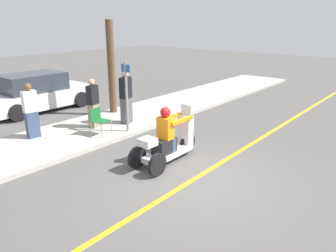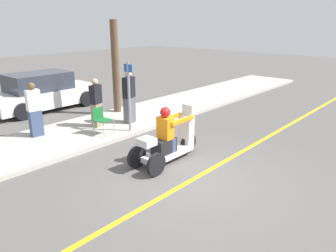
{
  "view_description": "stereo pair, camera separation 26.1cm",
  "coord_description": "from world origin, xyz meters",
  "px_view_note": "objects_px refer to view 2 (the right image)",
  "views": [
    {
      "loc": [
        -5.62,
        -3.9,
        3.5
      ],
      "look_at": [
        0.4,
        1.11,
        0.97
      ],
      "focal_mm": 35.0,
      "sensor_mm": 36.0,
      "label": 1
    },
    {
      "loc": [
        -5.45,
        -4.09,
        3.5
      ],
      "look_at": [
        0.4,
        1.11,
        0.97
      ],
      "focal_mm": 35.0,
      "sensor_mm": 36.0,
      "label": 2
    }
  ],
  "objects_px": {
    "spectator_end_of_line": "(129,98)",
    "folding_chair_curbside": "(101,118)",
    "tree_trunk": "(116,67)",
    "spectator_mid_group": "(34,111)",
    "parked_car_lot_left": "(43,92)",
    "street_sign": "(129,94)",
    "spectator_near_curb": "(96,104)",
    "motorcycle_trike": "(168,142)"
  },
  "relations": [
    {
      "from": "spectator_near_curb",
      "to": "spectator_mid_group",
      "type": "bearing_deg",
      "value": 161.39
    },
    {
      "from": "spectator_mid_group",
      "to": "spectator_near_curb",
      "type": "height_order",
      "value": "spectator_mid_group"
    },
    {
      "from": "motorcycle_trike",
      "to": "spectator_near_curb",
      "type": "bearing_deg",
      "value": 83.87
    },
    {
      "from": "spectator_mid_group",
      "to": "street_sign",
      "type": "height_order",
      "value": "street_sign"
    },
    {
      "from": "spectator_end_of_line",
      "to": "tree_trunk",
      "type": "height_order",
      "value": "tree_trunk"
    },
    {
      "from": "spectator_end_of_line",
      "to": "parked_car_lot_left",
      "type": "relative_size",
      "value": 0.43
    },
    {
      "from": "spectator_mid_group",
      "to": "spectator_near_curb",
      "type": "xyz_separation_m",
      "value": [
        1.81,
        -0.61,
        -0.02
      ]
    },
    {
      "from": "folding_chair_curbside",
      "to": "parked_car_lot_left",
      "type": "xyz_separation_m",
      "value": [
        0.54,
        4.53,
        0.09
      ]
    },
    {
      "from": "folding_chair_curbside",
      "to": "tree_trunk",
      "type": "height_order",
      "value": "tree_trunk"
    },
    {
      "from": "spectator_near_curb",
      "to": "folding_chair_curbside",
      "type": "relative_size",
      "value": 1.96
    },
    {
      "from": "spectator_near_curb",
      "to": "parked_car_lot_left",
      "type": "relative_size",
      "value": 0.38
    },
    {
      "from": "spectator_mid_group",
      "to": "parked_car_lot_left",
      "type": "xyz_separation_m",
      "value": [
        1.99,
        3.21,
        -0.2
      ]
    },
    {
      "from": "spectator_end_of_line",
      "to": "tree_trunk",
      "type": "xyz_separation_m",
      "value": [
        0.67,
        1.46,
        0.83
      ]
    },
    {
      "from": "spectator_end_of_line",
      "to": "spectator_near_curb",
      "type": "distance_m",
      "value": 1.13
    },
    {
      "from": "tree_trunk",
      "to": "spectator_near_curb",
      "type": "bearing_deg",
      "value": -150.08
    },
    {
      "from": "spectator_mid_group",
      "to": "spectator_near_curb",
      "type": "distance_m",
      "value": 1.91
    },
    {
      "from": "folding_chair_curbside",
      "to": "street_sign",
      "type": "bearing_deg",
      "value": -30.01
    },
    {
      "from": "parked_car_lot_left",
      "to": "spectator_near_curb",
      "type": "bearing_deg",
      "value": -92.62
    },
    {
      "from": "motorcycle_trike",
      "to": "street_sign",
      "type": "xyz_separation_m",
      "value": [
        0.79,
        2.34,
        0.79
      ]
    },
    {
      "from": "spectator_near_curb",
      "to": "folding_chair_curbside",
      "type": "xyz_separation_m",
      "value": [
        -0.37,
        -0.71,
        -0.27
      ]
    },
    {
      "from": "folding_chair_curbside",
      "to": "tree_trunk",
      "type": "relative_size",
      "value": 0.24
    },
    {
      "from": "tree_trunk",
      "to": "spectator_end_of_line",
      "type": "bearing_deg",
      "value": -114.68
    },
    {
      "from": "spectator_end_of_line",
      "to": "spectator_mid_group",
      "type": "relative_size",
      "value": 1.1
    },
    {
      "from": "motorcycle_trike",
      "to": "street_sign",
      "type": "bearing_deg",
      "value": 71.36
    },
    {
      "from": "spectator_mid_group",
      "to": "street_sign",
      "type": "xyz_separation_m",
      "value": [
        2.23,
        -1.77,
        0.4
      ]
    },
    {
      "from": "spectator_near_curb",
      "to": "spectator_end_of_line",
      "type": "bearing_deg",
      "value": -25.96
    },
    {
      "from": "spectator_end_of_line",
      "to": "street_sign",
      "type": "bearing_deg",
      "value": -131.45
    },
    {
      "from": "street_sign",
      "to": "spectator_end_of_line",
      "type": "bearing_deg",
      "value": 48.55
    },
    {
      "from": "spectator_end_of_line",
      "to": "folding_chair_curbside",
      "type": "height_order",
      "value": "spectator_end_of_line"
    },
    {
      "from": "spectator_end_of_line",
      "to": "spectator_mid_group",
      "type": "distance_m",
      "value": 3.03
    },
    {
      "from": "folding_chair_curbside",
      "to": "parked_car_lot_left",
      "type": "relative_size",
      "value": 0.19
    },
    {
      "from": "spectator_end_of_line",
      "to": "spectator_mid_group",
      "type": "bearing_deg",
      "value": 158.68
    },
    {
      "from": "motorcycle_trike",
      "to": "folding_chair_curbside",
      "type": "height_order",
      "value": "motorcycle_trike"
    },
    {
      "from": "spectator_mid_group",
      "to": "street_sign",
      "type": "bearing_deg",
      "value": -38.55
    },
    {
      "from": "folding_chair_curbside",
      "to": "tree_trunk",
      "type": "bearing_deg",
      "value": 39.31
    },
    {
      "from": "motorcycle_trike",
      "to": "street_sign",
      "type": "relative_size",
      "value": 1.0
    },
    {
      "from": "spectator_near_curb",
      "to": "tree_trunk",
      "type": "relative_size",
      "value": 0.47
    },
    {
      "from": "street_sign",
      "to": "parked_car_lot_left",
      "type": "bearing_deg",
      "value": 92.74
    },
    {
      "from": "folding_chair_curbside",
      "to": "tree_trunk",
      "type": "xyz_separation_m",
      "value": [
        2.05,
        1.68,
        1.21
      ]
    },
    {
      "from": "parked_car_lot_left",
      "to": "tree_trunk",
      "type": "relative_size",
      "value": 1.25
    },
    {
      "from": "spectator_near_curb",
      "to": "tree_trunk",
      "type": "height_order",
      "value": "tree_trunk"
    },
    {
      "from": "spectator_near_curb",
      "to": "folding_chair_curbside",
      "type": "distance_m",
      "value": 0.85
    }
  ]
}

